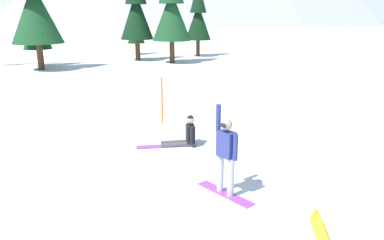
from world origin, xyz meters
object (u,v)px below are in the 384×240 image
at_px(snowboarder_foreground, 226,154).
at_px(pine_tree_twin, 136,7).
at_px(pine_tree_broad, 198,15).
at_px(pine_tree_tall, 136,26).
at_px(pine_tree_leaning, 171,6).
at_px(pine_tree_young, 35,23).
at_px(loose_snowboard_near_left, 322,236).
at_px(trail_marker_pole, 162,101).
at_px(pine_tree_short, 34,2).
at_px(snowboarder_midground, 185,135).

distance_m(snowboarder_foreground, pine_tree_twin, 24.65).
height_order(pine_tree_broad, pine_tree_tall, pine_tree_broad).
height_order(pine_tree_leaning, pine_tree_young, pine_tree_leaning).
relative_size(pine_tree_broad, pine_tree_leaning, 0.84).
distance_m(snowboarder_foreground, pine_tree_broad, 27.07).
bearing_deg(loose_snowboard_near_left, pine_tree_broad, 73.12).
distance_m(trail_marker_pole, pine_tree_broad, 21.64).
height_order(loose_snowboard_near_left, pine_tree_short, pine_tree_short).
height_order(snowboarder_midground, pine_tree_tall, pine_tree_tall).
xyz_separation_m(snowboarder_midground, pine_tree_twin, (3.15, 20.86, 3.99)).
bearing_deg(loose_snowboard_near_left, snowboarder_foreground, 109.78).
xyz_separation_m(trail_marker_pole, pine_tree_tall, (4.03, 22.99, 1.75)).
bearing_deg(pine_tree_leaning, loose_snowboard_near_left, -101.21).
bearing_deg(pine_tree_tall, pine_tree_short, -138.34).
bearing_deg(pine_tree_tall, snowboarder_foreground, -98.38).
height_order(trail_marker_pole, pine_tree_leaning, pine_tree_leaning).
relative_size(pine_tree_broad, pine_tree_short, 0.80).
bearing_deg(pine_tree_short, pine_tree_tall, 41.66).
height_order(snowboarder_foreground, pine_tree_tall, pine_tree_tall).
bearing_deg(pine_tree_leaning, pine_tree_twin, 131.53).
height_order(pine_tree_short, pine_tree_young, pine_tree_short).
bearing_deg(trail_marker_pole, pine_tree_short, 105.75).
bearing_deg(pine_tree_broad, pine_tree_tall, 144.67).
bearing_deg(pine_tree_broad, snowboarder_foreground, -109.95).
distance_m(loose_snowboard_near_left, pine_tree_tall, 31.38).
bearing_deg(trail_marker_pole, pine_tree_twin, 80.29).
distance_m(snowboarder_foreground, snowboarder_midground, 3.39).
distance_m(loose_snowboard_near_left, pine_tree_leaning, 24.79).
bearing_deg(pine_tree_young, pine_tree_short, -85.81).
relative_size(trail_marker_pole, pine_tree_tall, 0.36).
xyz_separation_m(pine_tree_tall, pine_tree_short, (-8.41, -7.48, 1.97)).
relative_size(snowboarder_foreground, pine_tree_young, 0.35).
height_order(trail_marker_pole, pine_tree_young, pine_tree_young).
bearing_deg(snowboarder_foreground, pine_tree_young, 100.45).
bearing_deg(pine_tree_tall, loose_snowboard_near_left, -96.29).
relative_size(loose_snowboard_near_left, pine_tree_short, 0.19).
bearing_deg(pine_tree_twin, pine_tree_short, -159.25).
bearing_deg(snowboarder_foreground, loose_snowboard_near_left, -70.22).
height_order(pine_tree_twin, pine_tree_leaning, pine_tree_leaning).
relative_size(pine_tree_broad, pine_tree_twin, 0.85).
relative_size(snowboarder_midground, pine_tree_broad, 0.27).
xyz_separation_m(pine_tree_tall, pine_tree_young, (-8.56, -5.42, 0.55)).
relative_size(snowboarder_foreground, pine_tree_short, 0.24).
xyz_separation_m(pine_tree_twin, pine_tree_leaning, (2.21, -2.50, 0.03)).
xyz_separation_m(trail_marker_pole, pine_tree_broad, (8.98, 19.49, 2.81)).
bearing_deg(loose_snowboard_near_left, pine_tree_short, 101.91).
bearing_deg(pine_tree_young, pine_tree_broad, 8.09).
height_order(trail_marker_pole, pine_tree_short, pine_tree_short).
xyz_separation_m(snowboarder_midground, pine_tree_leaning, (5.37, 18.36, 4.02)).
bearing_deg(pine_tree_short, pine_tree_leaning, 2.04).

